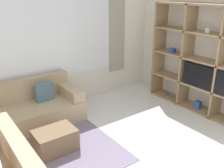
% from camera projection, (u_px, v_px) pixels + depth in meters
% --- Properties ---
extents(wall_back, '(5.99, 0.11, 2.70)m').
position_uv_depth(wall_back, '(57.00, 43.00, 5.05)').
color(wall_back, silver).
rests_on(wall_back, ground_plane).
extents(wall_right, '(0.07, 4.46, 2.70)m').
position_uv_depth(wall_right, '(200.00, 42.00, 5.14)').
color(wall_right, silver).
rests_on(wall_right, ground_plane).
extents(area_rug, '(2.64, 1.88, 0.01)m').
position_uv_depth(area_rug, '(30.00, 161.00, 3.66)').
color(area_rug, slate).
rests_on(area_rug, ground_plane).
extents(shelving_unit, '(0.41, 2.40, 2.12)m').
position_uv_depth(shelving_unit, '(205.00, 61.00, 4.92)').
color(shelving_unit, silver).
rests_on(shelving_unit, ground_plane).
extents(couch_main, '(2.15, 0.91, 0.79)m').
position_uv_depth(couch_main, '(21.00, 112.00, 4.51)').
color(couch_main, tan).
rests_on(couch_main, ground_plane).
extents(ottoman, '(0.62, 0.44, 0.36)m').
position_uv_depth(ottoman, '(55.00, 141.00, 3.84)').
color(ottoman, brown).
rests_on(ottoman, ground_plane).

